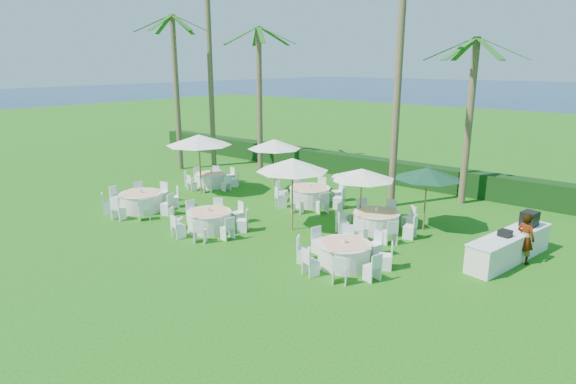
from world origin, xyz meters
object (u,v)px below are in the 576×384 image
(staff_person, at_px, (525,239))
(umbrella_b, at_px, (292,165))
(banquet_table_a, at_px, (141,201))
(umbrella_green, at_px, (427,173))
(banquet_table_c, at_px, (344,254))
(banquet_table_d, at_px, (212,179))
(umbrella_c, at_px, (274,144))
(banquet_table_b, at_px, (209,220))
(umbrella_d, at_px, (362,174))
(buffet_table, at_px, (510,246))
(banquet_table_e, at_px, (310,195))
(umbrella_a, at_px, (199,140))
(banquet_table_f, at_px, (376,221))

(staff_person, bearing_deg, umbrella_b, 36.59)
(banquet_table_a, height_order, umbrella_green, umbrella_green)
(banquet_table_c, bearing_deg, banquet_table_a, -176.59)
(banquet_table_d, height_order, umbrella_c, umbrella_c)
(banquet_table_b, xyz_separation_m, umbrella_green, (6.50, 5.32, 1.88))
(umbrella_d, relative_size, buffet_table, 0.61)
(banquet_table_e, bearing_deg, umbrella_d, -20.56)
(banquet_table_c, distance_m, umbrella_d, 4.27)
(banquet_table_b, xyz_separation_m, buffet_table, (9.97, 4.26, 0.11))
(umbrella_d, bearing_deg, banquet_table_c, -66.64)
(umbrella_a, xyz_separation_m, umbrella_d, (8.85, 0.59, -0.53))
(umbrella_green, bearing_deg, umbrella_d, -148.14)
(umbrella_b, xyz_separation_m, umbrella_d, (1.92, 1.92, -0.42))
(buffet_table, bearing_deg, banquet_table_e, 173.35)
(banquet_table_b, bearing_deg, staff_person, 22.80)
(umbrella_b, height_order, umbrella_d, umbrella_b)
(banquet_table_b, bearing_deg, umbrella_a, 142.36)
(umbrella_b, bearing_deg, banquet_table_c, -25.47)
(banquet_table_d, relative_size, umbrella_c, 1.05)
(banquet_table_e, height_order, umbrella_b, umbrella_b)
(umbrella_c, height_order, staff_person, umbrella_c)
(banquet_table_d, distance_m, umbrella_c, 4.18)
(umbrella_a, height_order, staff_person, umbrella_a)
(buffet_table, height_order, staff_person, staff_person)
(banquet_table_e, relative_size, umbrella_a, 1.03)
(umbrella_c, xyz_separation_m, buffet_table, (11.63, -1.58, -1.97))
(umbrella_b, bearing_deg, umbrella_c, 137.85)
(umbrella_green, bearing_deg, umbrella_c, 176.32)
(buffet_table, bearing_deg, umbrella_a, -176.68)
(umbrella_d, relative_size, staff_person, 1.54)
(banquet_table_d, distance_m, umbrella_b, 8.32)
(banquet_table_a, bearing_deg, banquet_table_e, 46.42)
(banquet_table_b, bearing_deg, banquet_table_a, -177.87)
(umbrella_b, distance_m, staff_person, 8.40)
(banquet_table_c, distance_m, umbrella_b, 4.42)
(banquet_table_d, relative_size, buffet_table, 0.68)
(umbrella_c, xyz_separation_m, umbrella_green, (8.16, -0.52, -0.20))
(banquet_table_b, height_order, banquet_table_f, banquet_table_f)
(banquet_table_a, bearing_deg, umbrella_green, 26.95)
(buffet_table, bearing_deg, umbrella_d, -177.46)
(banquet_table_f, bearing_deg, staff_person, 4.13)
(banquet_table_d, bearing_deg, umbrella_c, 18.15)
(banquet_table_e, bearing_deg, banquet_table_d, -174.37)
(banquet_table_e, xyz_separation_m, buffet_table, (9.04, -1.05, 0.08))
(staff_person, bearing_deg, umbrella_d, 23.88)
(banquet_table_b, distance_m, umbrella_a, 6.07)
(banquet_table_c, height_order, umbrella_green, umbrella_green)
(banquet_table_c, xyz_separation_m, staff_person, (4.44, 3.91, 0.43))
(umbrella_c, bearing_deg, banquet_table_b, -74.15)
(buffet_table, bearing_deg, umbrella_c, 172.25)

